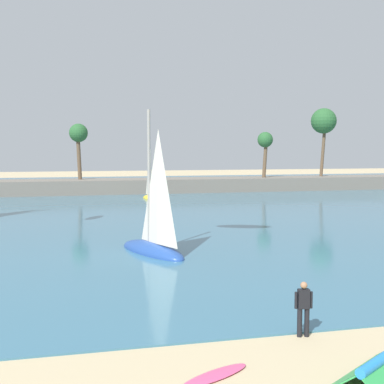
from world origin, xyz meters
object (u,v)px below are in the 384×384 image
at_px(person_at_waterline, 303,307).
at_px(sailboat_mid_bay, 153,239).
at_px(sailboat_near_shore, 150,194).
at_px(surfboard, 215,375).

xyz_separation_m(person_at_waterline, sailboat_mid_bay, (-2.32, 13.23, -0.10)).
bearing_deg(person_at_waterline, sailboat_near_shore, 86.93).
relative_size(surfboard, sailboat_near_shore, 0.35).
height_order(person_at_waterline, sailboat_near_shore, sailboat_near_shore).
bearing_deg(sailboat_near_shore, surfboard, -97.09).
bearing_deg(sailboat_mid_bay, sailboat_near_shore, 81.24).
distance_m(person_at_waterline, sailboat_near_shore, 43.46).
xyz_separation_m(person_at_waterline, surfboard, (-3.32, -2.03, -0.85)).
relative_size(sailboat_near_shore, sailboat_mid_bay, 0.73).
height_order(surfboard, sailboat_mid_bay, sailboat_mid_bay).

